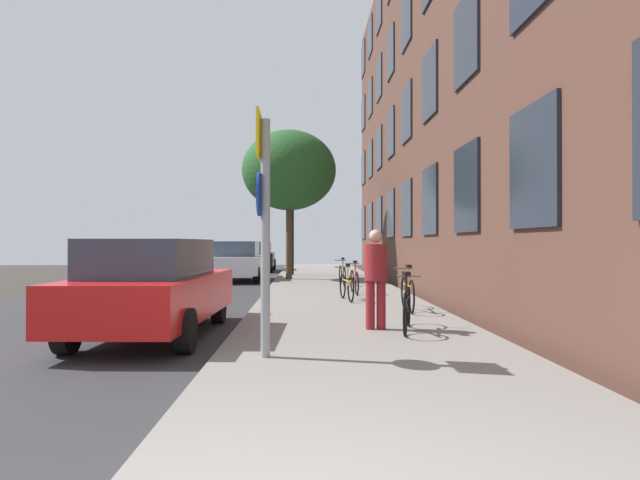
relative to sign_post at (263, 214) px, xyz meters
name	(u,v)px	position (x,y,z in m)	size (l,w,h in m)	color
ground_plane	(225,291)	(-2.06, 10.53, -1.94)	(41.80, 41.80, 0.00)	#332D28
road_asphalt	(159,291)	(-4.16, 10.53, -1.93)	(7.00, 38.00, 0.01)	#2D2D30
sidewalk	(333,289)	(1.44, 10.53, -1.88)	(4.20, 38.00, 0.12)	gray
building_facade	(415,86)	(4.03, 10.03, 4.63)	(0.56, 27.00, 13.09)	#513328
sign_post	(263,214)	(0.00, 0.00, 0.00)	(0.16, 0.60, 3.12)	gray
traffic_light	(290,216)	(-0.13, 17.52, 0.84)	(0.43, 0.24, 3.89)	black
tree_near	(289,171)	(-0.11, 14.75, 2.55)	(3.79, 3.79, 5.99)	#4C3823
bicycle_0	(407,308)	(2.21, 1.93, -1.43)	(0.56, 1.69, 0.98)	black
bicycle_1	(408,292)	(2.73, 4.59, -1.43)	(0.42, 1.79, 0.99)	black
bicycle_2	(347,286)	(1.58, 6.64, -1.46)	(0.42, 1.61, 0.93)	black
bicycle_3	(354,281)	(1.95, 8.41, -1.45)	(0.42, 1.68, 0.95)	black
bicycle_4	(342,274)	(1.82, 11.60, -1.45)	(0.42, 1.74, 0.95)	black
pedestrian_0	(376,272)	(1.72, 2.13, -0.86)	(0.42, 0.42, 1.67)	maroon
car_0	(154,287)	(-1.98, 2.14, -1.09)	(1.98, 4.56, 1.62)	red
car_1	(238,261)	(-2.19, 15.00, -1.09)	(1.95, 4.09, 1.62)	silver
car_2	(258,256)	(-2.05, 22.49, -1.10)	(1.87, 3.95, 1.62)	black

